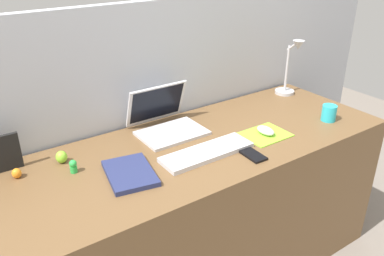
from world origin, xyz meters
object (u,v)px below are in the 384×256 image
Objects in this scene: cell_phone at (252,155)px; desk_lamp at (291,69)px; laptop at (165,120)px; mouse at (266,131)px; toy_figurine_green at (73,166)px; coffee_mug at (329,113)px; toy_figurine_lime at (62,157)px; picture_frame at (4,153)px; toy_figurine_orange at (17,173)px; notebook_pad at (130,173)px; keyboard at (207,152)px.

cell_phone is 0.78m from desk_lamp.
laptop is 2.34× the size of cell_phone.
toy_figurine_green is at bearing 167.49° from mouse.
toy_figurine_lime is (-1.22, 0.35, -0.01)m from coffee_mug.
picture_frame is (-1.52, 0.05, -0.08)m from desk_lamp.
toy_figurine_orange is (-0.68, -0.04, -0.03)m from laptop.
notebook_pad is 6.08× the size of toy_figurine_orange.
desk_lamp reaches higher than laptop.
picture_frame reaches higher than coffee_mug.
notebook_pad is 0.22m from toy_figurine_green.
notebook_pad is 1.05m from coffee_mug.
mouse is at bearing -18.41° from picture_frame.
coffee_mug reaches higher than mouse.
laptop reaches higher than mouse.
laptop reaches higher than keyboard.
picture_frame reaches higher than toy_figurine_orange.
toy_figurine_lime is (-0.18, 0.24, 0.02)m from notebook_pad.
picture_frame is (-0.87, 0.46, 0.07)m from cell_phone.
mouse is 1.07m from toy_figurine_orange.
desk_lamp is at bearing -0.55° from laptop.
toy_figurine_orange reaches higher than mouse.
cell_phone is 0.72m from toy_figurine_green.
toy_figurine_green is at bearing -38.01° from picture_frame.
laptop is 2.00× the size of picture_frame.
desk_lamp is 1.52m from picture_frame.
picture_frame is at bearing 163.83° from coffee_mug.
desk_lamp is at bearing 23.81° from notebook_pad.
toy_figurine_green is (-1.31, -0.11, -0.13)m from desk_lamp.
coffee_mug reaches higher than cell_phone.
mouse is at bearing 170.49° from coffee_mug.
laptop is 0.50m from toy_figurine_green.
picture_frame is at bearing 154.48° from cell_phone.
desk_lamp reaches higher than toy_figurine_green.
mouse is 1.21× the size of coffee_mug.
mouse is 0.90m from toy_figurine_lime.
laptop is at bearing 3.07° from toy_figurine_orange.
laptop is 0.45m from cell_phone.
mouse reaches higher than notebook_pad.
picture_frame is at bearing 176.53° from laptop.
toy_figurine_green is at bearing -82.19° from toy_figurine_lime.
toy_figurine_lime is at bearing -179.40° from desk_lamp.
mouse is 1.88× the size of toy_figurine_lime.
desk_lamp is (0.82, -0.01, 0.10)m from laptop.
coffee_mug is 2.01× the size of toy_figurine_orange.
coffee_mug is at bearing -5.39° from keyboard.
toy_figurine_lime is at bearing 137.98° from notebook_pad.
picture_frame is at bearing 151.93° from notebook_pad.
laptop reaches higher than cell_phone.
laptop is 3.12× the size of mouse.
cell_phone is 0.51m from notebook_pad.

